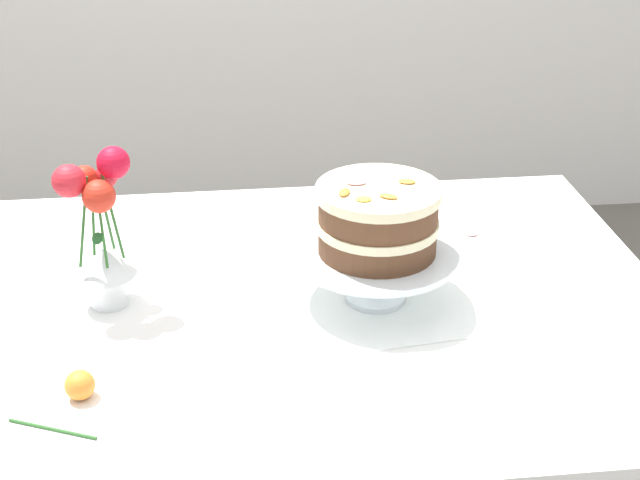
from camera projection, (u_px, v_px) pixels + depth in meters
dining_table at (285, 347)px, 1.65m from camera, size 1.40×1.00×0.74m
linen_napkin at (375, 299)px, 1.63m from camera, size 0.36×0.36×0.00m
cake_stand at (377, 259)px, 1.59m from camera, size 0.29×0.29×0.10m
layer_cake at (378, 219)px, 1.56m from camera, size 0.22×0.22×0.13m
flower_vase at (101, 232)px, 1.55m from camera, size 0.13×0.12×0.30m
fallen_rose at (79, 386)px, 1.36m from camera, size 0.13×0.13×0.05m
loose_petal_0 at (471, 233)px, 1.86m from camera, size 0.03×0.03×0.01m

